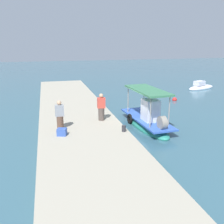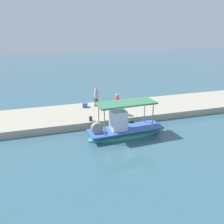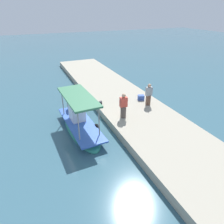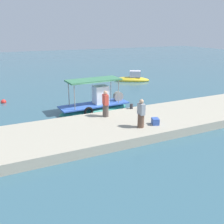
{
  "view_description": "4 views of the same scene",
  "coord_description": "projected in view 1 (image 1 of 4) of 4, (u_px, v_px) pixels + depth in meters",
  "views": [
    {
      "loc": [
        15.16,
        -6.21,
        5.65
      ],
      "look_at": [
        0.34,
        -2.28,
        1.26
      ],
      "focal_mm": 40.02,
      "sensor_mm": 36.0,
      "label": 1
    },
    {
      "loc": [
        6.0,
        15.63,
        7.65
      ],
      "look_at": [
        0.41,
        -1.93,
        1.15
      ],
      "focal_mm": 39.5,
      "sensor_mm": 36.0,
      "label": 2
    },
    {
      "loc": [
        -11.72,
        2.96,
        7.57
      ],
      "look_at": [
        -0.17,
        -2.02,
        1.07
      ],
      "focal_mm": 32.7,
      "sensor_mm": 36.0,
      "label": 3
    },
    {
      "loc": [
        -7.01,
        -17.92,
        6.27
      ],
      "look_at": [
        0.29,
        -2.57,
        0.71
      ],
      "focal_mm": 41.18,
      "sensor_mm": 36.0,
      "label": 4
    }
  ],
  "objects": [
    {
      "name": "mooring_bollard",
      "position": [
        124.0,
        128.0,
        14.48
      ],
      "size": [
        0.24,
        0.24,
        0.36
      ],
      "primitive_type": "cylinder",
      "color": "#2D2D33",
      "rests_on": "dock_quay"
    },
    {
      "name": "dock_quay",
      "position": [
        80.0,
        127.0,
        16.04
      ],
      "size": [
        36.0,
        5.13,
        0.56
      ],
      "primitive_type": "cube",
      "color": "#A79F8C",
      "rests_on": "ground_plane"
    },
    {
      "name": "cargo_crate",
      "position": [
        62.0,
        132.0,
        13.87
      ],
      "size": [
        0.54,
        0.6,
        0.4
      ],
      "primitive_type": "cube",
      "rotation": [
        0.0,
        0.0,
        1.25
      ],
      "color": "#3455AD",
      "rests_on": "dock_quay"
    },
    {
      "name": "fisherman_by_crate",
      "position": [
        60.0,
        116.0,
        14.7
      ],
      "size": [
        0.4,
        0.5,
        1.76
      ],
      "color": "brown",
      "rests_on": "dock_quay"
    },
    {
      "name": "main_fishing_boat",
      "position": [
        147.0,
        120.0,
        16.94
      ],
      "size": [
        5.8,
        1.99,
        2.91
      ],
      "color": "teal",
      "rests_on": "ground_plane"
    },
    {
      "name": "ground_plane",
      "position": [
        143.0,
        126.0,
        17.18
      ],
      "size": [
        120.0,
        120.0,
        0.0
      ],
      "primitive_type": "plane",
      "color": "#365D6D"
    },
    {
      "name": "moored_boat_mid",
      "position": [
        201.0,
        87.0,
        30.44
      ],
      "size": [
        2.79,
        4.5,
        1.24
      ],
      "color": "white",
      "rests_on": "ground_plane"
    },
    {
      "name": "marker_buoy",
      "position": [
        175.0,
        100.0,
        24.45
      ],
      "size": [
        0.45,
        0.45,
        0.45
      ],
      "color": "red",
      "rests_on": "ground_plane"
    },
    {
      "name": "fisherman_near_bollard",
      "position": [
        101.0,
        108.0,
        16.39
      ],
      "size": [
        0.42,
        0.52,
        1.8
      ],
      "color": "#514640",
      "rests_on": "dock_quay"
    }
  ]
}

